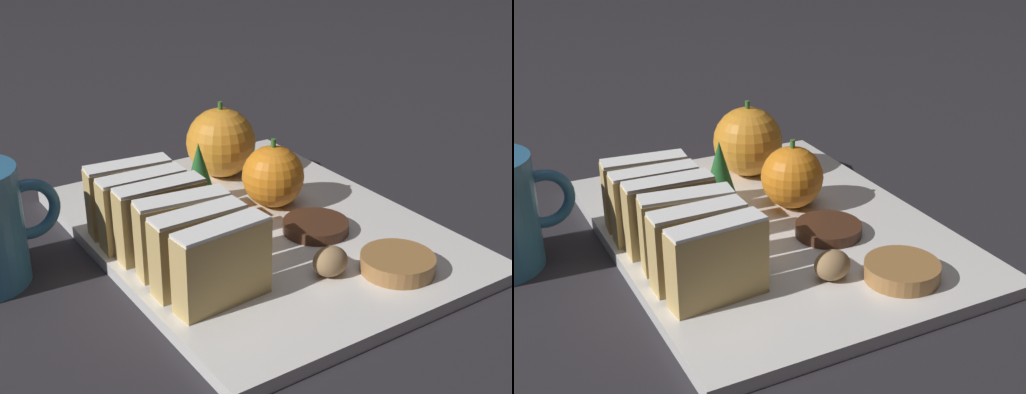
% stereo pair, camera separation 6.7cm
% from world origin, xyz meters
% --- Properties ---
extents(ground_plane, '(6.00, 6.00, 0.00)m').
position_xyz_m(ground_plane, '(0.00, 0.00, 0.00)').
color(ground_plane, '#28262B').
extents(serving_platter, '(0.30, 0.39, 0.01)m').
position_xyz_m(serving_platter, '(0.00, 0.00, 0.01)').
color(serving_platter, white).
rests_on(serving_platter, ground_plane).
extents(stollen_slice_front, '(0.08, 0.03, 0.07)m').
position_xyz_m(stollen_slice_front, '(-0.10, -0.10, 0.05)').
color(stollen_slice_front, tan).
rests_on(stollen_slice_front, serving_platter).
extents(stollen_slice_second, '(0.08, 0.02, 0.07)m').
position_xyz_m(stollen_slice_second, '(-0.10, -0.07, 0.05)').
color(stollen_slice_second, tan).
rests_on(stollen_slice_second, serving_platter).
extents(stollen_slice_third, '(0.08, 0.03, 0.07)m').
position_xyz_m(stollen_slice_third, '(-0.10, -0.04, 0.05)').
color(stollen_slice_third, tan).
rests_on(stollen_slice_third, serving_platter).
extents(stollen_slice_fourth, '(0.08, 0.03, 0.07)m').
position_xyz_m(stollen_slice_fourth, '(-0.10, -0.00, 0.05)').
color(stollen_slice_fourth, tan).
rests_on(stollen_slice_fourth, serving_platter).
extents(stollen_slice_fifth, '(0.08, 0.03, 0.07)m').
position_xyz_m(stollen_slice_fifth, '(-0.10, 0.03, 0.05)').
color(stollen_slice_fifth, tan).
rests_on(stollen_slice_fifth, serving_platter).
extents(stollen_slice_sixth, '(0.08, 0.03, 0.07)m').
position_xyz_m(stollen_slice_sixth, '(-0.10, 0.06, 0.05)').
color(stollen_slice_sixth, tan).
rests_on(stollen_slice_sixth, serving_platter).
extents(orange_near, '(0.08, 0.08, 0.09)m').
position_xyz_m(orange_near, '(0.04, 0.13, 0.05)').
color(orange_near, orange).
rests_on(orange_near, serving_platter).
extents(orange_far, '(0.06, 0.06, 0.07)m').
position_xyz_m(orange_far, '(0.04, 0.03, 0.04)').
color(orange_far, orange).
rests_on(orange_far, serving_platter).
extents(walnut, '(0.03, 0.03, 0.03)m').
position_xyz_m(walnut, '(0.00, -0.11, 0.03)').
color(walnut, '#9E7A51').
rests_on(walnut, serving_platter).
extents(chocolate_cookie, '(0.06, 0.06, 0.01)m').
position_xyz_m(chocolate_cookie, '(0.04, -0.04, 0.02)').
color(chocolate_cookie, '#472819').
rests_on(chocolate_cookie, serving_platter).
extents(gingerbread_cookie, '(0.06, 0.06, 0.01)m').
position_xyz_m(gingerbread_cookie, '(0.05, -0.14, 0.02)').
color(gingerbread_cookie, '#A3703D').
rests_on(gingerbread_cookie, serving_platter).
extents(evergreen_sprig, '(0.04, 0.04, 0.06)m').
position_xyz_m(evergreen_sprig, '(-0.02, 0.08, 0.04)').
color(evergreen_sprig, '#23662D').
rests_on(evergreen_sprig, serving_platter).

